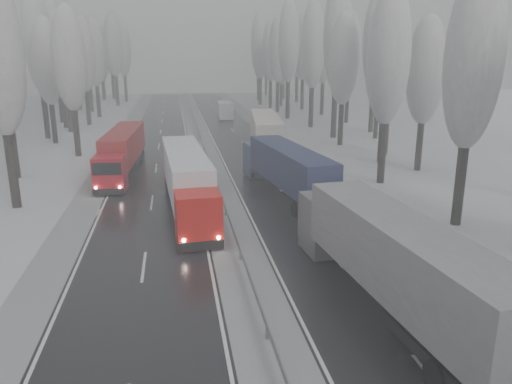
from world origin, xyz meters
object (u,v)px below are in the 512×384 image
object	(u,v)px
box_truck_distant	(225,110)
truck_red_white	(187,178)
truck_blue_box	(285,167)
truck_grey_tarp	(389,255)
truck_cream_box	(265,131)
truck_red_red	(122,150)

from	to	relation	value
box_truck_distant	truck_red_white	distance (m)	53.13
truck_blue_box	truck_red_white	world-z (taller)	truck_red_white
truck_grey_tarp	truck_cream_box	distance (m)	35.93
box_truck_distant	truck_red_red	size ratio (longest dim) A/B	0.50
truck_grey_tarp	truck_red_red	bearing A→B (deg)	110.66
truck_grey_tarp	box_truck_distant	world-z (taller)	truck_grey_tarp
truck_grey_tarp	box_truck_distant	distance (m)	68.30
truck_red_white	truck_red_red	world-z (taller)	truck_red_white
truck_grey_tarp	truck_red_red	size ratio (longest dim) A/B	1.10
truck_grey_tarp	box_truck_distant	size ratio (longest dim) A/B	2.20
box_truck_distant	truck_red_red	distance (m)	42.14
truck_cream_box	truck_grey_tarp	bearing A→B (deg)	-84.79
truck_grey_tarp	truck_cream_box	bearing A→B (deg)	82.99
truck_blue_box	box_truck_distant	world-z (taller)	truck_blue_box
truck_red_white	truck_red_red	bearing A→B (deg)	110.44
truck_grey_tarp	truck_blue_box	xyz separation A→B (m)	(-0.50, 18.63, -0.20)
truck_red_white	box_truck_distant	bearing A→B (deg)	77.62
truck_red_red	truck_red_white	bearing A→B (deg)	-62.60
truck_blue_box	truck_cream_box	size ratio (longest dim) A/B	0.92
truck_cream_box	truck_red_white	xyz separation A→B (m)	(-9.31, -20.11, -0.10)
truck_grey_tarp	truck_blue_box	size ratio (longest dim) A/B	1.08
truck_red_red	truck_cream_box	bearing A→B (deg)	29.84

